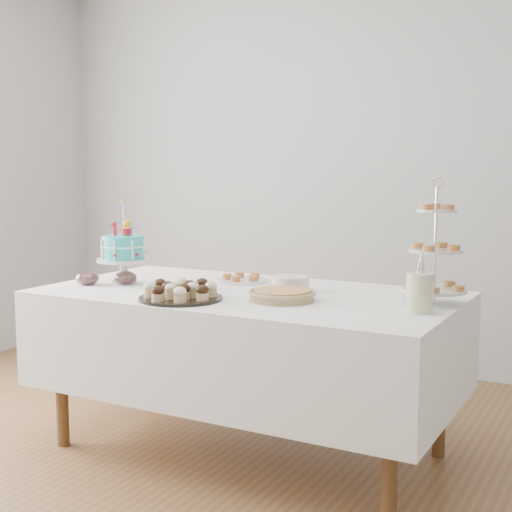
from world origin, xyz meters
The scene contains 12 objects.
floor centered at (0.00, 0.00, 0.00)m, with size 5.00×5.00×0.00m, color brown.
walls centered at (0.00, 0.00, 1.35)m, with size 5.04×4.04×2.70m.
table centered at (0.00, 0.30, 0.54)m, with size 1.92×1.02×0.77m.
birthday_cake centered at (-0.66, 0.22, 0.88)m, with size 0.27×0.27×0.41m.
cupcake_tray centered at (-0.16, -0.01, 0.81)m, with size 0.37×0.37×0.08m.
pie centered at (0.24, 0.18, 0.80)m, with size 0.30×0.30×0.05m.
tiered_stand centered at (0.84, 0.42, 0.99)m, with size 0.28×0.28×0.54m.
plate_stack centered at (0.17, 0.42, 0.80)m, with size 0.18×0.18×0.07m.
pastry_plate centered at (-0.16, 0.54, 0.79)m, with size 0.26×0.26×0.04m.
jam_bowl_a centered at (-0.79, 0.10, 0.80)m, with size 0.12×0.12×0.07m.
jam_bowl_b centered at (-0.63, 0.20, 0.80)m, with size 0.11×0.11×0.07m.
utensil_pitcher centered at (0.84, 0.21, 0.86)m, with size 0.11×0.11×0.24m.
Camera 1 is at (1.60, -2.55, 1.34)m, focal length 50.00 mm.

